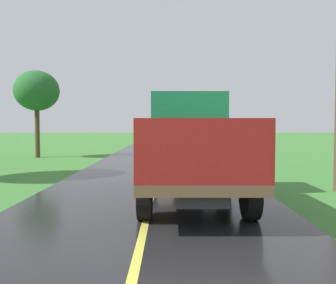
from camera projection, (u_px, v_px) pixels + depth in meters
banana_truck_near at (192, 144)px, 9.62m from camera, size 2.38×5.82×2.80m
banana_truck_far at (175, 133)px, 23.18m from camera, size 2.38×5.81×2.80m
roadside_tree_near_left at (39, 91)px, 21.99m from camera, size 2.69×2.69×5.26m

